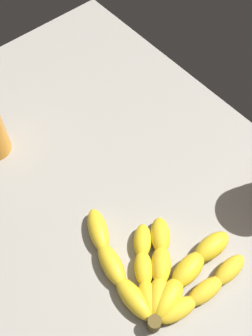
{
  "coord_description": "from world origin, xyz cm",
  "views": [
    {
      "loc": [
        -31.49,
        22.75,
        64.51
      ],
      "look_at": [
        -2.7,
        -1.59,
        4.94
      ],
      "focal_mm": 44.77,
      "sensor_mm": 36.0,
      "label": 1
    }
  ],
  "objects": [
    {
      "name": "ground_plane",
      "position": [
        0.0,
        0.0,
        -2.44
      ],
      "size": [
        84.76,
        58.46,
        4.87
      ],
      "primitive_type": "cube",
      "color": "gray"
    },
    {
      "name": "banana_bunch",
      "position": [
        -18.93,
        5.05,
        1.56
      ],
      "size": [
        24.01,
        19.92,
        3.44
      ],
      "color": "yellow",
      "rests_on": "ground_plane"
    }
  ]
}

